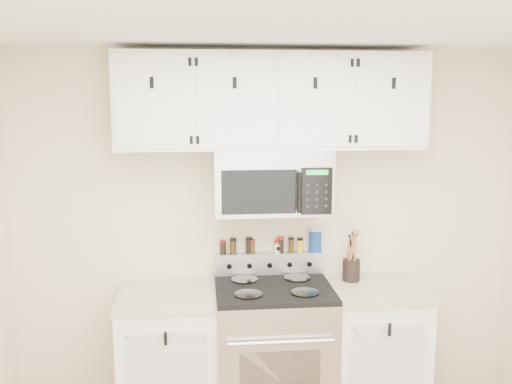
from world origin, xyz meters
TOP-DOWN VIEW (x-y plane):
  - back_wall at (0.00, 1.75)m, footprint 3.50×0.01m
  - ceiling at (0.00, 0.00)m, footprint 3.50×3.50m
  - range at (0.00, 1.43)m, footprint 0.76×0.65m
  - base_cabinet_left at (-0.69, 1.45)m, footprint 0.64×0.62m
  - base_cabinet_right at (0.69, 1.45)m, footprint 0.64×0.62m
  - microwave at (0.00, 1.55)m, footprint 0.76×0.44m
  - upper_cabinets at (-0.00, 1.58)m, footprint 2.00×0.35m
  - utensil_crock at (0.56, 1.59)m, footprint 0.12×0.12m
  - kitchen_timer at (0.06, 1.71)m, footprint 0.06×0.05m
  - salt_canister at (0.33, 1.71)m, footprint 0.09×0.09m
  - spice_jar_0 at (-0.32, 1.71)m, footprint 0.04×0.04m
  - spice_jar_1 at (-0.25, 1.71)m, footprint 0.05×0.05m
  - spice_jar_2 at (-0.14, 1.71)m, footprint 0.05×0.05m
  - spice_jar_3 at (-0.12, 1.71)m, footprint 0.04×0.04m
  - spice_jar_4 at (0.06, 1.71)m, footprint 0.04×0.04m
  - spice_jar_5 at (0.08, 1.71)m, footprint 0.05×0.05m
  - spice_jar_6 at (0.16, 1.71)m, footprint 0.04×0.04m
  - spice_jar_7 at (0.22, 1.71)m, footprint 0.04×0.04m

SIDE VIEW (x-z plane):
  - base_cabinet_left at x=-0.69m, z-range 0.00..0.92m
  - base_cabinet_right at x=0.69m, z-range 0.00..0.92m
  - range at x=0.00m, z-range -0.06..1.04m
  - utensil_crock at x=0.56m, z-range 0.83..1.18m
  - kitchen_timer at x=0.06m, z-range 1.10..1.16m
  - spice_jar_4 at x=0.06m, z-range 1.10..1.19m
  - spice_jar_0 at x=-0.32m, z-range 1.10..1.20m
  - spice_jar_3 at x=-0.12m, z-range 1.10..1.20m
  - spice_jar_7 at x=0.22m, z-range 1.10..1.20m
  - spice_jar_6 at x=0.16m, z-range 1.10..1.21m
  - spice_jar_1 at x=-0.25m, z-range 1.10..1.21m
  - spice_jar_5 at x=0.08m, z-range 1.10..1.21m
  - spice_jar_2 at x=-0.14m, z-range 1.10..1.21m
  - salt_canister at x=0.33m, z-range 1.10..1.26m
  - back_wall at x=0.00m, z-range 0.00..2.50m
  - microwave at x=0.00m, z-range 1.42..1.84m
  - upper_cabinets at x=0.00m, z-range 1.84..2.46m
  - ceiling at x=0.00m, z-range 2.49..2.50m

